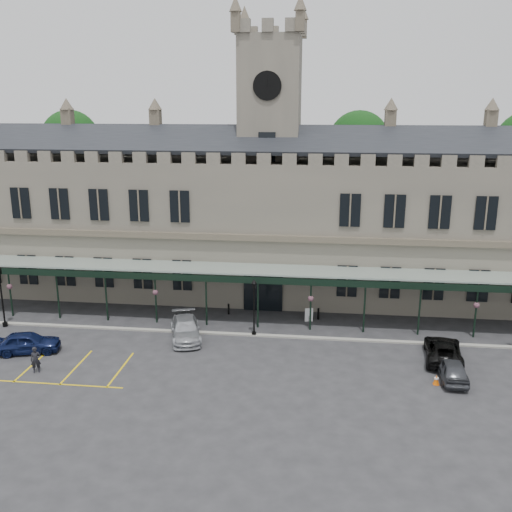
# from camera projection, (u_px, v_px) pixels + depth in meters

# --- Properties ---
(ground) EXTENTS (140.00, 140.00, 0.00)m
(ground) POSITION_uv_depth(u_px,v_px,m) (245.00, 369.00, 36.95)
(ground) COLOR #27272A
(station_building) EXTENTS (60.00, 10.36, 17.30)m
(station_building) POSITION_uv_depth(u_px,v_px,m) (269.00, 222.00, 50.51)
(station_building) COLOR #5E594E
(station_building) RESTS_ON ground
(clock_tower) EXTENTS (5.60, 5.60, 24.80)m
(clock_tower) POSITION_uv_depth(u_px,v_px,m) (270.00, 146.00, 48.86)
(clock_tower) COLOR #5E594E
(clock_tower) RESTS_ON ground
(canopy) EXTENTS (50.00, 4.10, 4.30)m
(canopy) POSITION_uv_depth(u_px,v_px,m) (258.00, 296.00, 43.48)
(canopy) COLOR #8C9E93
(canopy) RESTS_ON ground
(kerb) EXTENTS (60.00, 0.40, 0.12)m
(kerb) POSITION_uv_depth(u_px,v_px,m) (255.00, 335.00, 42.21)
(kerb) COLOR gray
(kerb) RESTS_ON ground
(parking_markings) EXTENTS (16.00, 6.00, 0.01)m
(parking_markings) POSITION_uv_depth(u_px,v_px,m) (29.00, 368.00, 37.13)
(parking_markings) COLOR gold
(parking_markings) RESTS_ON ground
(tree_behind_left) EXTENTS (6.00, 6.00, 16.00)m
(tree_behind_left) POSITION_uv_depth(u_px,v_px,m) (71.00, 141.00, 60.10)
(tree_behind_left) COLOR #332314
(tree_behind_left) RESTS_ON ground
(tree_behind_mid) EXTENTS (6.00, 6.00, 16.00)m
(tree_behind_mid) POSITION_uv_depth(u_px,v_px,m) (359.00, 143.00, 56.64)
(tree_behind_mid) COLOR #332314
(tree_behind_mid) RESTS_ON ground
(lamp_post_left) EXTENTS (0.47, 0.47, 4.97)m
(lamp_post_left) POSITION_uv_depth(u_px,v_px,m) (1.00, 290.00, 43.25)
(lamp_post_left) COLOR black
(lamp_post_left) RESTS_ON ground
(lamp_post_mid) EXTENTS (0.41, 0.41, 4.38)m
(lamp_post_mid) POSITION_uv_depth(u_px,v_px,m) (254.00, 303.00, 41.56)
(lamp_post_mid) COLOR black
(lamp_post_mid) RESTS_ON ground
(traffic_cone) EXTENTS (0.39, 0.39, 0.62)m
(traffic_cone) POSITION_uv_depth(u_px,v_px,m) (436.00, 380.00, 34.89)
(traffic_cone) COLOR #E25907
(traffic_cone) RESTS_ON ground
(sign_board) EXTENTS (0.64, 0.17, 1.09)m
(sign_board) POSITION_uv_depth(u_px,v_px,m) (309.00, 315.00, 44.86)
(sign_board) COLOR black
(sign_board) RESTS_ON ground
(bollard_left) EXTENTS (0.16, 0.16, 0.89)m
(bollard_left) POSITION_uv_depth(u_px,v_px,m) (229.00, 309.00, 46.41)
(bollard_left) COLOR black
(bollard_left) RESTS_ON ground
(bollard_right) EXTENTS (0.16, 0.16, 0.92)m
(bollard_right) POSITION_uv_depth(u_px,v_px,m) (318.00, 314.00, 45.30)
(bollard_right) COLOR black
(bollard_right) RESTS_ON ground
(car_left_a) EXTENTS (4.69, 2.90, 1.49)m
(car_left_a) POSITION_uv_depth(u_px,v_px,m) (27.00, 342.00, 39.23)
(car_left_a) COLOR #0E173E
(car_left_a) RESTS_ON ground
(car_taxi) EXTENTS (3.45, 5.44, 1.47)m
(car_taxi) POSITION_uv_depth(u_px,v_px,m) (186.00, 329.00, 41.58)
(car_taxi) COLOR #9FA1A7
(car_taxi) RESTS_ON ground
(car_van) EXTENTS (2.87, 5.24, 1.39)m
(car_van) POSITION_uv_depth(u_px,v_px,m) (443.00, 350.00, 38.12)
(car_van) COLOR black
(car_van) RESTS_ON ground
(car_right_a) EXTENTS (1.67, 4.00, 1.36)m
(car_right_a) POSITION_uv_depth(u_px,v_px,m) (452.00, 369.00, 35.44)
(car_right_a) COLOR #37393F
(car_right_a) RESTS_ON ground
(person_a) EXTENTS (0.74, 0.63, 1.71)m
(person_a) POSITION_uv_depth(u_px,v_px,m) (36.00, 360.00, 36.32)
(person_a) COLOR black
(person_a) RESTS_ON ground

